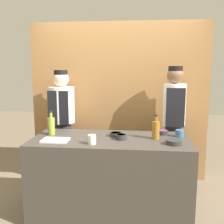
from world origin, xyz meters
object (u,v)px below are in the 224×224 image
(bottle_amber, at_px, (156,129))
(cup_cream, at_px, (92,140))
(sauce_bowl_white, at_px, (174,142))
(cup_blue, at_px, (180,133))
(chef_left, at_px, (62,123))
(chef_right, at_px, (173,122))
(sauce_bowl_orange, at_px, (116,134))
(cutting_board, at_px, (55,140))
(sauce_bowl_purple, at_px, (163,132))
(bottle_oil, at_px, (51,126))
(sauce_bowl_brown, at_px, (121,137))

(bottle_amber, bearing_deg, cup_cream, -157.75)
(sauce_bowl_white, distance_m, cup_blue, 0.34)
(chef_left, bearing_deg, chef_right, -0.00)
(sauce_bowl_white, relative_size, sauce_bowl_orange, 1.14)
(sauce_bowl_white, bearing_deg, chef_left, 147.41)
(sauce_bowl_orange, distance_m, cutting_board, 0.71)
(cup_cream, distance_m, chef_left, 1.22)
(chef_left, bearing_deg, cup_cream, -58.57)
(sauce_bowl_white, height_order, sauce_bowl_orange, sauce_bowl_white)
(sauce_bowl_purple, height_order, sauce_bowl_orange, sauce_bowl_purple)
(chef_left, bearing_deg, bottle_oil, -83.67)
(sauce_bowl_brown, distance_m, bottle_amber, 0.40)
(sauce_bowl_purple, xyz_separation_m, bottle_oil, (-1.34, -0.15, 0.09))
(bottle_oil, bearing_deg, cup_blue, 2.45)
(bottle_oil, bearing_deg, sauce_bowl_white, -10.09)
(chef_left, distance_m, chef_right, 1.61)
(sauce_bowl_brown, height_order, sauce_bowl_orange, sauce_bowl_brown)
(sauce_bowl_purple, height_order, sauce_bowl_white, sauce_bowl_purple)
(cup_blue, relative_size, chef_left, 0.06)
(cup_cream, height_order, chef_right, chef_right)
(sauce_bowl_purple, bearing_deg, sauce_bowl_white, -78.82)
(sauce_bowl_brown, relative_size, cup_blue, 1.31)
(bottle_amber, bearing_deg, bottle_oil, 177.46)
(bottle_oil, distance_m, bottle_amber, 1.24)
(sauce_bowl_purple, distance_m, sauce_bowl_orange, 0.58)
(bottle_amber, relative_size, chef_right, 0.16)
(bottle_oil, bearing_deg, chef_left, 96.33)
(bottle_amber, height_order, chef_right, chef_right)
(cutting_board, distance_m, chef_left, 0.99)
(chef_left, bearing_deg, sauce_bowl_orange, -38.73)
(sauce_bowl_brown, xyz_separation_m, chef_right, (0.68, 0.82, 0.02))
(sauce_bowl_purple, xyz_separation_m, sauce_bowl_brown, (-0.49, -0.27, 0.00))
(sauce_bowl_orange, xyz_separation_m, chef_right, (0.76, 0.69, 0.03))
(cup_cream, distance_m, cup_blue, 1.05)
(sauce_bowl_white, bearing_deg, sauce_bowl_purple, 101.18)
(cutting_board, relative_size, chef_left, 0.17)
(sauce_bowl_orange, bearing_deg, bottle_amber, -8.89)
(sauce_bowl_brown, bearing_deg, cup_cream, -143.29)
(sauce_bowl_purple, relative_size, cup_cream, 1.22)
(bottle_amber, height_order, cup_blue, bottle_amber)
(cup_cream, bearing_deg, chef_right, 46.78)
(cutting_board, distance_m, bottle_amber, 1.13)
(sauce_bowl_white, distance_m, cutting_board, 1.29)
(sauce_bowl_purple, bearing_deg, bottle_oil, -173.48)
(cutting_board, bearing_deg, sauce_bowl_white, 0.53)
(bottle_amber, bearing_deg, chef_right, 68.94)
(sauce_bowl_orange, distance_m, chef_left, 1.10)
(sauce_bowl_brown, distance_m, sauce_bowl_white, 0.58)
(sauce_bowl_white, xyz_separation_m, cup_blue, (0.11, 0.32, 0.01))
(sauce_bowl_orange, height_order, cutting_board, sauce_bowl_orange)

